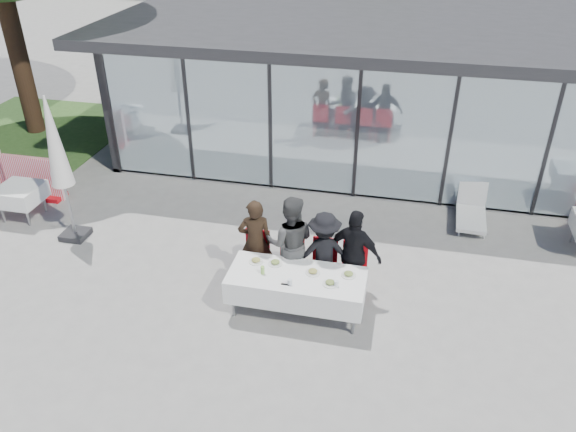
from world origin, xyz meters
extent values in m
plane|color=gray|center=(0.00, 0.00, 0.00)|extent=(90.00, 90.00, 0.00)
cube|color=gray|center=(2.00, 8.00, 0.05)|extent=(14.00, 8.00, 0.10)
cube|color=black|center=(2.00, 11.90, 1.60)|extent=(14.00, 0.20, 3.20)
cube|color=black|center=(-4.90, 8.00, 1.60)|extent=(0.20, 8.00, 3.20)
cube|color=silver|center=(2.00, 4.03, 1.60)|extent=(13.60, 0.06, 3.10)
cube|color=#2D2D30|center=(2.00, 7.60, 3.32)|extent=(14.80, 8.80, 0.24)
cube|color=#262628|center=(-4.80, 4.03, 1.60)|extent=(0.08, 0.10, 3.10)
cube|color=#262628|center=(-2.86, 4.03, 1.60)|extent=(0.08, 0.10, 3.10)
cube|color=#262628|center=(-0.91, 4.03, 1.60)|extent=(0.08, 0.10, 3.10)
cube|color=#262628|center=(1.03, 4.03, 1.60)|extent=(0.08, 0.10, 3.10)
cube|color=#262628|center=(2.97, 4.03, 1.60)|extent=(0.08, 0.10, 3.10)
cube|color=#262628|center=(4.91, 4.03, 1.60)|extent=(0.08, 0.10, 3.10)
cube|color=red|center=(-0.50, 6.50, 0.45)|extent=(0.45, 0.45, 0.90)
cube|color=red|center=(1.00, 7.00, 0.45)|extent=(0.45, 0.45, 0.90)
cube|color=red|center=(3.50, 6.50, 0.45)|extent=(0.45, 0.45, 0.90)
cube|color=red|center=(5.50, 7.20, 0.45)|extent=(0.45, 0.45, 0.90)
cube|color=white|center=(0.57, -0.17, 0.54)|extent=(2.26, 0.96, 0.42)
cylinder|color=gray|center=(-0.43, -0.52, 0.35)|extent=(0.06, 0.06, 0.71)
cylinder|color=gray|center=(1.57, -0.52, 0.35)|extent=(0.06, 0.06, 0.71)
cylinder|color=gray|center=(-0.43, 0.18, 0.35)|extent=(0.06, 0.06, 0.71)
cylinder|color=gray|center=(1.57, 0.18, 0.35)|extent=(0.06, 0.06, 0.71)
imported|color=black|center=(-0.32, 0.53, 0.82)|extent=(0.75, 0.75, 1.65)
cube|color=red|center=(-0.32, 0.49, 0.45)|extent=(0.44, 0.44, 0.05)
cube|color=red|center=(-0.32, 0.69, 0.70)|extent=(0.44, 0.04, 0.55)
cylinder|color=red|center=(-0.50, 0.31, 0.21)|extent=(0.04, 0.04, 0.43)
cylinder|color=red|center=(-0.14, 0.31, 0.21)|extent=(0.04, 0.04, 0.43)
cylinder|color=red|center=(-0.50, 0.67, 0.21)|extent=(0.04, 0.04, 0.43)
cylinder|color=red|center=(-0.14, 0.67, 0.21)|extent=(0.04, 0.04, 0.43)
imported|color=#474747|center=(0.31, 0.53, 0.89)|extent=(0.98, 0.98, 1.78)
cube|color=red|center=(0.31, 0.49, 0.45)|extent=(0.44, 0.44, 0.05)
cube|color=red|center=(0.31, 0.69, 0.70)|extent=(0.44, 0.04, 0.55)
cylinder|color=red|center=(0.13, 0.31, 0.21)|extent=(0.04, 0.04, 0.43)
cylinder|color=red|center=(0.49, 0.31, 0.21)|extent=(0.04, 0.04, 0.43)
cylinder|color=red|center=(0.13, 0.67, 0.21)|extent=(0.04, 0.04, 0.43)
cylinder|color=red|center=(0.49, 0.67, 0.21)|extent=(0.04, 0.04, 0.43)
imported|color=black|center=(0.90, 0.53, 0.77)|extent=(1.22, 1.22, 1.54)
cube|color=red|center=(0.90, 0.49, 0.45)|extent=(0.44, 0.44, 0.05)
cube|color=red|center=(0.90, 0.69, 0.70)|extent=(0.44, 0.04, 0.55)
cylinder|color=red|center=(0.72, 0.31, 0.21)|extent=(0.04, 0.04, 0.43)
cylinder|color=red|center=(1.08, 0.31, 0.21)|extent=(0.04, 0.04, 0.43)
cylinder|color=red|center=(0.72, 0.67, 0.21)|extent=(0.04, 0.04, 0.43)
cylinder|color=red|center=(1.08, 0.67, 0.21)|extent=(0.04, 0.04, 0.43)
imported|color=black|center=(1.43, 0.53, 0.83)|extent=(1.21, 1.21, 1.65)
cube|color=red|center=(1.43, 0.49, 0.45)|extent=(0.44, 0.44, 0.05)
cube|color=red|center=(1.43, 0.69, 0.70)|extent=(0.44, 0.04, 0.55)
cylinder|color=red|center=(1.25, 0.31, 0.21)|extent=(0.04, 0.04, 0.43)
cylinder|color=red|center=(1.61, 0.31, 0.21)|extent=(0.04, 0.04, 0.43)
cylinder|color=red|center=(1.25, 0.67, 0.21)|extent=(0.04, 0.04, 0.43)
cylinder|color=red|center=(1.61, 0.67, 0.21)|extent=(0.04, 0.04, 0.43)
cylinder|color=silver|center=(-0.18, 0.04, 0.76)|extent=(0.24, 0.24, 0.01)
ellipsoid|color=tan|center=(-0.18, 0.04, 0.79)|extent=(0.15, 0.15, 0.05)
cylinder|color=silver|center=(0.16, 0.05, 0.76)|extent=(0.24, 0.24, 0.01)
ellipsoid|color=#3D6927|center=(0.16, 0.05, 0.79)|extent=(0.15, 0.15, 0.05)
cylinder|color=silver|center=(0.82, -0.06, 0.76)|extent=(0.24, 0.24, 0.01)
ellipsoid|color=tan|center=(0.82, -0.06, 0.79)|extent=(0.15, 0.15, 0.05)
cylinder|color=silver|center=(1.40, 0.00, 0.76)|extent=(0.24, 0.24, 0.01)
ellipsoid|color=#3D6927|center=(1.40, 0.00, 0.79)|extent=(0.15, 0.15, 0.05)
cylinder|color=silver|center=(1.14, -0.29, 0.76)|extent=(0.24, 0.24, 0.01)
ellipsoid|color=#3D6927|center=(1.14, -0.29, 0.79)|extent=(0.15, 0.15, 0.05)
cylinder|color=#8AC050|center=(0.02, -0.26, 0.82)|extent=(0.06, 0.06, 0.14)
cylinder|color=silver|center=(0.52, -0.44, 0.80)|extent=(0.07, 0.07, 0.10)
cylinder|color=silver|center=(1.25, -0.32, 0.80)|extent=(0.07, 0.07, 0.10)
cube|color=black|center=(0.45, -0.46, 0.76)|extent=(0.14, 0.03, 0.01)
cube|color=white|center=(-5.82, 1.58, 0.56)|extent=(0.86, 0.86, 0.36)
cylinder|color=gray|center=(-6.12, 1.28, 0.36)|extent=(0.05, 0.05, 0.72)
cylinder|color=gray|center=(-5.52, 1.28, 0.36)|extent=(0.05, 0.05, 0.72)
cylinder|color=gray|center=(-6.12, 1.88, 0.36)|extent=(0.05, 0.05, 0.72)
cylinder|color=gray|center=(-5.52, 1.88, 0.36)|extent=(0.05, 0.05, 0.72)
cylinder|color=gray|center=(5.57, 3.13, 0.36)|extent=(0.05, 0.05, 0.72)
cylinder|color=red|center=(5.77, 3.94, 0.21)|extent=(0.04, 0.04, 0.43)
cylinder|color=red|center=(5.77, 4.30, 0.21)|extent=(0.04, 0.04, 0.43)
cube|color=black|center=(-4.33, 1.09, 0.06)|extent=(0.50, 0.50, 0.12)
cylinder|color=gray|center=(-4.33, 1.09, 1.35)|extent=(0.06, 0.06, 2.70)
cone|color=white|center=(-4.33, 1.09, 2.11)|extent=(0.44, 0.44, 1.78)
cube|color=red|center=(-6.10, 2.45, 0.50)|extent=(1.40, 0.12, 1.00)
cube|color=red|center=(-6.60, 2.45, 0.05)|extent=(0.30, 0.45, 0.10)
cube|color=red|center=(-5.60, 2.45, 0.05)|extent=(0.30, 0.45, 0.10)
cube|color=red|center=(-7.20, 2.60, 0.05)|extent=(0.30, 0.45, 0.10)
cube|color=silver|center=(3.60, 3.40, 0.18)|extent=(0.65, 1.32, 0.08)
cube|color=silver|center=(3.62, 3.95, 0.45)|extent=(0.61, 0.29, 0.54)
cylinder|color=silver|center=(3.35, 2.85, 0.07)|extent=(0.04, 0.04, 0.14)
cylinder|color=silver|center=(3.85, 2.85, 0.07)|extent=(0.04, 0.04, 0.14)
cylinder|color=silver|center=(3.35, 3.95, 0.07)|extent=(0.04, 0.04, 0.14)
cylinder|color=silver|center=(3.85, 3.95, 0.07)|extent=(0.04, 0.04, 0.14)
cylinder|color=#382316|center=(-8.50, 6.00, 2.20)|extent=(0.50, 0.50, 4.40)
cylinder|color=#382316|center=(0.50, 13.00, 1.00)|extent=(0.44, 0.44, 2.00)
cube|color=#385926|center=(-8.50, 6.00, 0.01)|extent=(5.00, 5.00, 0.02)
camera|label=1|loc=(2.05, -7.39, 6.28)|focal=35.00mm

